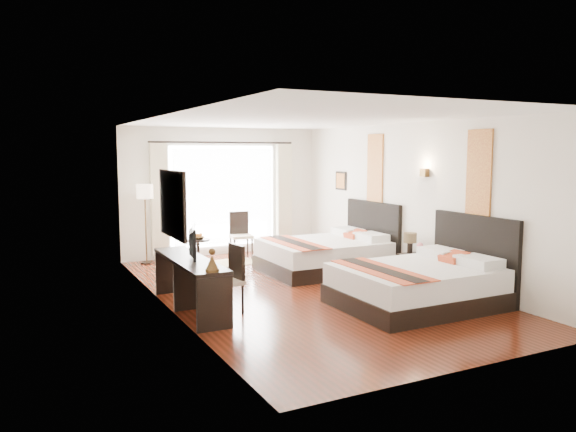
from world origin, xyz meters
name	(u,v)px	position (x,y,z in m)	size (l,w,h in m)	color
floor	(303,291)	(0.00, 0.00, -0.01)	(4.50, 7.50, 0.01)	#3A160A
ceiling	(303,120)	(0.00, 0.00, 2.79)	(4.50, 7.50, 0.02)	white
wall_headboard	(413,201)	(2.25, 0.00, 1.40)	(0.01, 7.50, 2.80)	silver
wall_desk	(166,213)	(-2.25, 0.00, 1.40)	(0.01, 7.50, 2.80)	silver
wall_window	(223,192)	(0.00, 3.75, 1.40)	(4.50, 0.01, 2.80)	silver
wall_entry	(475,238)	(0.00, -3.75, 1.40)	(4.50, 0.01, 2.80)	silver
window_glass	(223,196)	(0.00, 3.73, 1.30)	(2.40, 0.02, 2.20)	white
sheer_curtain	(224,196)	(0.00, 3.67, 1.30)	(2.30, 0.02, 2.10)	white
drape_left	(159,200)	(-1.45, 3.63, 1.28)	(0.35, 0.14, 2.35)	beige
drape_right	(284,195)	(1.45, 3.63, 1.28)	(0.35, 0.14, 2.35)	beige
art_panel_near	(479,173)	(2.23, -1.57, 1.95)	(0.03, 0.50, 1.35)	maroon
art_panel_far	(375,169)	(2.23, 1.15, 1.95)	(0.03, 0.50, 1.35)	maroon
wall_sconce	(424,173)	(2.19, -0.36, 1.92)	(0.10, 0.14, 0.14)	#443118
mirror_frame	(172,204)	(-2.22, -0.25, 1.55)	(0.04, 1.25, 0.95)	black
mirror_glass	(174,204)	(-2.19, -0.25, 1.55)	(0.01, 1.12, 0.82)	white
bed_near	(421,283)	(1.15, -1.57, 0.34)	(2.31, 1.80, 1.31)	black
bed_far	(328,254)	(1.16, 1.15, 0.33)	(2.29, 1.79, 1.30)	black
nightstand	(414,269)	(2.02, -0.36, 0.25)	(0.41, 0.51, 0.49)	black
table_lamp	(410,239)	(2.01, -0.24, 0.75)	(0.23, 0.23, 0.36)	black
vase	(420,252)	(2.03, -0.49, 0.56)	(0.12, 0.12, 0.13)	black
console_desk	(190,284)	(-1.99, -0.25, 0.38)	(0.50, 2.20, 0.76)	black
television	(189,242)	(-1.97, -0.17, 0.98)	(0.79, 0.10, 0.45)	black
bronze_figurine	(212,261)	(-1.99, -1.25, 0.89)	(0.18, 0.18, 0.27)	#443118
desk_chair	(226,292)	(-1.58, -0.63, 0.30)	(0.50, 0.50, 0.97)	#BCAD90
floor_lamp	(145,197)	(-1.79, 3.43, 1.37)	(0.33, 0.33, 1.63)	black
side_table	(198,252)	(-0.91, 2.76, 0.27)	(0.47, 0.47, 0.54)	black
fruit_bowl	(199,238)	(-0.89, 2.74, 0.56)	(0.21, 0.21, 0.05)	#4C291B
window_chair	(241,243)	(0.21, 3.24, 0.30)	(0.51, 0.51, 0.98)	#BCAD90
jute_rug	(230,263)	(-0.24, 2.70, 0.01)	(1.12, 0.76, 0.01)	tan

